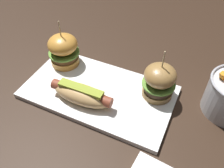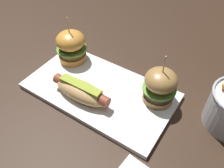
{
  "view_description": "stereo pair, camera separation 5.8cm",
  "coord_description": "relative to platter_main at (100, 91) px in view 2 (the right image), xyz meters",
  "views": [
    {
      "loc": [
        0.21,
        -0.37,
        0.47
      ],
      "look_at": [
        0.04,
        0.0,
        0.05
      ],
      "focal_mm": 37.79,
      "sensor_mm": 36.0,
      "label": 1
    },
    {
      "loc": [
        0.26,
        -0.34,
        0.47
      ],
      "look_at": [
        0.04,
        0.0,
        0.05
      ],
      "focal_mm": 37.79,
      "sensor_mm": 36.0,
      "label": 2
    }
  ],
  "objects": [
    {
      "name": "slider_left",
      "position": [
        -0.14,
        0.06,
        0.05
      ],
      "size": [
        0.09,
        0.09,
        0.14
      ],
      "color": "#C78634",
      "rests_on": "platter_main"
    },
    {
      "name": "platter_main",
      "position": [
        0.0,
        0.0,
        0.0
      ],
      "size": [
        0.39,
        0.21,
        0.01
      ],
      "primitive_type": "cube",
      "color": "white",
      "rests_on": "ground"
    },
    {
      "name": "ground_plane",
      "position": [
        0.0,
        0.0,
        -0.01
      ],
      "size": [
        3.0,
        3.0,
        0.0
      ],
      "primitive_type": "plane",
      "color": "black"
    },
    {
      "name": "slider_right",
      "position": [
        0.14,
        0.05,
        0.05
      ],
      "size": [
        0.08,
        0.08,
        0.14
      ],
      "color": "olive",
      "rests_on": "platter_main"
    },
    {
      "name": "hot_dog",
      "position": [
        -0.02,
        -0.05,
        0.03
      ],
      "size": [
        0.16,
        0.06,
        0.05
      ],
      "color": "tan",
      "rests_on": "platter_main"
    }
  ]
}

